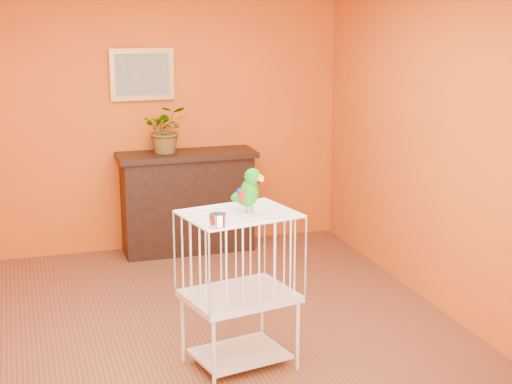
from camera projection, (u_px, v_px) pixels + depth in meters
name	position (u px, v px, depth m)	size (l,w,h in m)	color
ground	(198.00, 334.00, 5.90)	(4.50, 4.50, 0.00)	brown
room_shell	(194.00, 126.00, 5.52)	(4.50, 4.50, 4.50)	#C34C12
console_cabinet	(187.00, 202.00, 7.76)	(1.35, 0.49, 1.00)	black
potted_plant	(166.00, 134.00, 7.56)	(0.42, 0.47, 0.37)	#26722D
framed_picture	(142.00, 74.00, 7.54)	(0.62, 0.04, 0.50)	#B68741
birdcage	(239.00, 288.00, 5.26)	(0.80, 0.67, 1.09)	white
feed_cup	(218.00, 220.00, 4.83)	(0.11, 0.11, 0.08)	silver
parrot	(249.00, 190.00, 5.12)	(0.19, 0.26, 0.30)	#59544C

